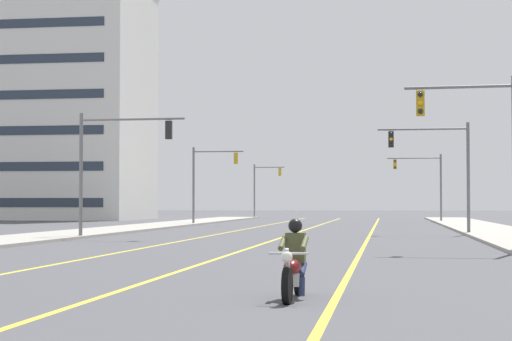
{
  "coord_description": "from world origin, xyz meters",
  "views": [
    {
      "loc": [
        5.27,
        -5.92,
        1.75
      ],
      "look_at": [
        1.43,
        19.96,
        2.71
      ],
      "focal_mm": 62.22,
      "sensor_mm": 36.0,
      "label": 1
    }
  ],
  "objects_px": {
    "traffic_signal_near_right": "(483,138)",
    "apartment_building_far_left_block": "(50,101)",
    "motorcycle_with_rider": "(294,267)",
    "traffic_signal_far_right": "(425,177)",
    "traffic_signal_far_left": "(263,183)",
    "traffic_signal_near_left": "(111,155)",
    "traffic_signal_mid_right": "(442,160)",
    "traffic_signal_mid_left": "(208,174)"
  },
  "relations": [
    {
      "from": "traffic_signal_near_right",
      "to": "traffic_signal_far_right",
      "type": "bearing_deg",
      "value": 89.88
    },
    {
      "from": "traffic_signal_near_left",
      "to": "traffic_signal_far_right",
      "type": "relative_size",
      "value": 1.0
    },
    {
      "from": "traffic_signal_mid_right",
      "to": "traffic_signal_far_left",
      "type": "height_order",
      "value": "same"
    },
    {
      "from": "traffic_signal_near_left",
      "to": "traffic_signal_far_left",
      "type": "bearing_deg",
      "value": 90.71
    },
    {
      "from": "motorcycle_with_rider",
      "to": "traffic_signal_far_right",
      "type": "distance_m",
      "value": 66.54
    },
    {
      "from": "traffic_signal_near_right",
      "to": "traffic_signal_mid_right",
      "type": "distance_m",
      "value": 18.08
    },
    {
      "from": "motorcycle_with_rider",
      "to": "traffic_signal_mid_right",
      "type": "bearing_deg",
      "value": 82.14
    },
    {
      "from": "motorcycle_with_rider",
      "to": "traffic_signal_far_left",
      "type": "xyz_separation_m",
      "value": [
        -12.48,
        84.84,
        3.43
      ]
    },
    {
      "from": "traffic_signal_near_right",
      "to": "traffic_signal_far_left",
      "type": "relative_size",
      "value": 1.0
    },
    {
      "from": "traffic_signal_far_left",
      "to": "traffic_signal_near_left",
      "type": "bearing_deg",
      "value": -89.29
    },
    {
      "from": "traffic_signal_near_right",
      "to": "traffic_signal_mid_right",
      "type": "bearing_deg",
      "value": 91.11
    },
    {
      "from": "traffic_signal_near_right",
      "to": "traffic_signal_far_right",
      "type": "height_order",
      "value": "same"
    },
    {
      "from": "traffic_signal_mid_right",
      "to": "traffic_signal_far_right",
      "type": "relative_size",
      "value": 1.0
    },
    {
      "from": "traffic_signal_near_right",
      "to": "traffic_signal_far_right",
      "type": "distance_m",
      "value": 50.43
    },
    {
      "from": "apartment_building_far_left_block",
      "to": "traffic_signal_far_left",
      "type": "bearing_deg",
      "value": 25.06
    },
    {
      "from": "traffic_signal_near_right",
      "to": "traffic_signal_mid_left",
      "type": "xyz_separation_m",
      "value": [
        -17.52,
        37.45,
        0.02
      ]
    },
    {
      "from": "motorcycle_with_rider",
      "to": "traffic_signal_near_right",
      "type": "bearing_deg",
      "value": 72.36
    },
    {
      "from": "motorcycle_with_rider",
      "to": "traffic_signal_mid_right",
      "type": "height_order",
      "value": "traffic_signal_mid_right"
    },
    {
      "from": "traffic_signal_near_right",
      "to": "traffic_signal_near_left",
      "type": "bearing_deg",
      "value": 148.89
    },
    {
      "from": "motorcycle_with_rider",
      "to": "apartment_building_far_left_block",
      "type": "bearing_deg",
      "value": 114.62
    },
    {
      "from": "motorcycle_with_rider",
      "to": "traffic_signal_far_right",
      "type": "relative_size",
      "value": 0.35
    },
    {
      "from": "traffic_signal_near_right",
      "to": "apartment_building_far_left_block",
      "type": "relative_size",
      "value": 0.24
    },
    {
      "from": "traffic_signal_near_left",
      "to": "traffic_signal_far_right",
      "type": "bearing_deg",
      "value": 67.27
    },
    {
      "from": "traffic_signal_near_right",
      "to": "traffic_signal_far_left",
      "type": "height_order",
      "value": "same"
    },
    {
      "from": "traffic_signal_far_right",
      "to": "motorcycle_with_rider",
      "type": "bearing_deg",
      "value": -94.43
    },
    {
      "from": "traffic_signal_near_right",
      "to": "traffic_signal_near_left",
      "type": "distance_m",
      "value": 19.61
    },
    {
      "from": "traffic_signal_near_right",
      "to": "traffic_signal_near_left",
      "type": "relative_size",
      "value": 1.0
    },
    {
      "from": "traffic_signal_near_left",
      "to": "traffic_signal_mid_right",
      "type": "height_order",
      "value": "same"
    },
    {
      "from": "traffic_signal_near_left",
      "to": "traffic_signal_mid_right",
      "type": "bearing_deg",
      "value": 25.81
    },
    {
      "from": "traffic_signal_mid_left",
      "to": "traffic_signal_far_left",
      "type": "distance_m",
      "value": 31.58
    },
    {
      "from": "traffic_signal_mid_right",
      "to": "traffic_signal_far_right",
      "type": "xyz_separation_m",
      "value": [
        0.45,
        32.36,
        -0.0
      ]
    },
    {
      "from": "traffic_signal_far_left",
      "to": "apartment_building_far_left_block",
      "type": "xyz_separation_m",
      "value": [
        -21.74,
        -10.17,
        8.7
      ]
    },
    {
      "from": "traffic_signal_near_left",
      "to": "traffic_signal_mid_left",
      "type": "height_order",
      "value": "same"
    },
    {
      "from": "traffic_signal_far_right",
      "to": "apartment_building_far_left_block",
      "type": "distance_m",
      "value": 41.16
    },
    {
      "from": "traffic_signal_near_right",
      "to": "traffic_signal_near_left",
      "type": "height_order",
      "value": "same"
    },
    {
      "from": "motorcycle_with_rider",
      "to": "traffic_signal_mid_left",
      "type": "height_order",
      "value": "traffic_signal_mid_left"
    },
    {
      "from": "motorcycle_with_rider",
      "to": "traffic_signal_near_right",
      "type": "distance_m",
      "value": 16.95
    },
    {
      "from": "motorcycle_with_rider",
      "to": "traffic_signal_far_left",
      "type": "bearing_deg",
      "value": 98.37
    },
    {
      "from": "traffic_signal_mid_right",
      "to": "traffic_signal_far_right",
      "type": "distance_m",
      "value": 32.36
    },
    {
      "from": "traffic_signal_near_right",
      "to": "traffic_signal_far_right",
      "type": "relative_size",
      "value": 1.0
    },
    {
      "from": "traffic_signal_near_left",
      "to": "traffic_signal_far_right",
      "type": "distance_m",
      "value": 43.7
    },
    {
      "from": "traffic_signal_mid_left",
      "to": "traffic_signal_near_left",
      "type": "bearing_deg",
      "value": -88.45
    }
  ]
}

